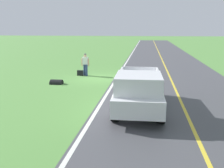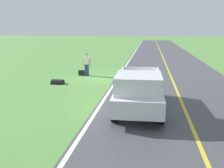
{
  "view_description": "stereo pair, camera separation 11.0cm",
  "coord_description": "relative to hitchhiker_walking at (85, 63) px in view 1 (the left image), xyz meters",
  "views": [
    {
      "loc": [
        -3.45,
        18.05,
        3.66
      ],
      "look_at": [
        -2.05,
        7.91,
        1.38
      ],
      "focal_mm": 40.55,
      "sensor_mm": 36.0,
      "label": 1
    },
    {
      "loc": [
        -3.56,
        18.03,
        3.66
      ],
      "look_at": [
        -2.05,
        7.91,
        1.38
      ],
      "focal_mm": 40.55,
      "sensor_mm": 36.0,
      "label": 2
    }
  ],
  "objects": [
    {
      "name": "drainage_culvert",
      "position": [
        1.2,
        3.26,
        -0.98
      ],
      "size": [
        0.8,
        0.6,
        0.6
      ],
      "primitive_type": "cylinder",
      "rotation": [
        0.0,
        1.57,
        0.0
      ],
      "color": "black",
      "rests_on": "ground"
    },
    {
      "name": "lane_centre_line",
      "position": [
        -6.51,
        1.02,
        -0.98
      ],
      "size": [
        0.14,
        117.6,
        0.0
      ],
      "primitive_type": "cube",
      "color": "gold",
      "rests_on": "ground"
    },
    {
      "name": "suitcase_carried",
      "position": [
        0.42,
        0.07,
        -0.77
      ],
      "size": [
        0.46,
        0.21,
        0.42
      ],
      "primitive_type": "cube",
      "rotation": [
        0.0,
        0.0,
        1.55
      ],
      "color": "black",
      "rests_on": "ground"
    },
    {
      "name": "lane_edge_line",
      "position": [
        -2.54,
        1.02,
        -0.98
      ],
      "size": [
        0.16,
        117.6,
        0.0
      ],
      "primitive_type": "cube",
      "color": "silver",
      "rests_on": "ground"
    },
    {
      "name": "road_surface",
      "position": [
        -6.51,
        1.02,
        -0.98
      ],
      "size": [
        8.28,
        120.0,
        0.0
      ],
      "primitive_type": "cube",
      "color": "#47474C",
      "rests_on": "ground"
    },
    {
      "name": "pickup_truck_passing",
      "position": [
        -4.4,
        8.09,
        -0.01
      ],
      "size": [
        2.19,
        5.44,
        1.82
      ],
      "color": "silver",
      "rests_on": "ground"
    },
    {
      "name": "ground_plane",
      "position": [
        -1.28,
        1.02,
        -0.98
      ],
      "size": [
        200.0,
        200.0,
        0.0
      ],
      "primitive_type": "plane",
      "color": "#568E42"
    },
    {
      "name": "hitchhiker_walking",
      "position": [
        0.0,
        0.0,
        0.0
      ],
      "size": [
        0.62,
        0.52,
        1.75
      ],
      "color": "navy",
      "rests_on": "ground"
    }
  ]
}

